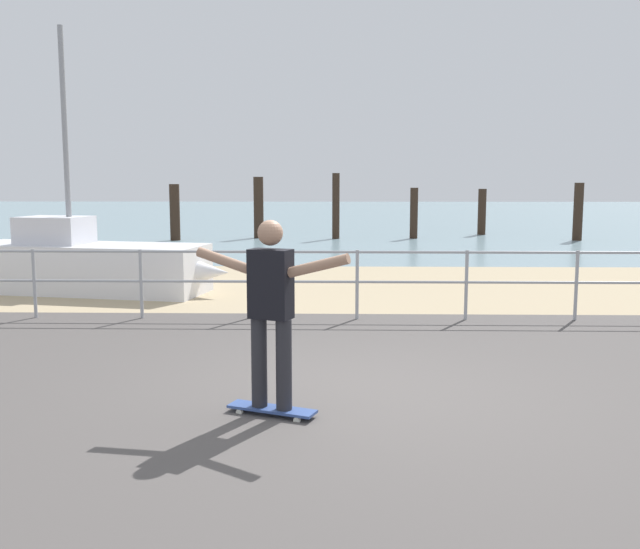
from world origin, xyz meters
TOP-DOWN VIEW (x-y plane):
  - ground_plane at (0.00, -1.00)m, footprint 24.00×10.00m
  - beach_strip at (0.00, 7.00)m, footprint 24.00×6.00m
  - sea_surface at (0.00, 35.00)m, footprint 72.00×50.00m
  - railing_fence at (-0.65, 3.60)m, footprint 11.28×0.05m
  - sailboat at (-4.60, 6.03)m, footprint 5.06×2.17m
  - skateboard at (-0.72, -0.74)m, footprint 0.82×0.48m
  - skateboarder at (-0.72, -0.74)m, footprint 1.38×0.61m
  - groyne_post_0 at (-5.66, 17.23)m, footprint 0.34×0.34m
  - groyne_post_1 at (-2.93, 18.31)m, footprint 0.35×0.35m
  - groyne_post_2 at (-0.19, 18.01)m, footprint 0.26×0.26m
  - groyne_post_3 at (2.54, 18.19)m, footprint 0.27×0.27m
  - groyne_post_4 at (5.28, 19.98)m, footprint 0.30×0.30m
  - groyne_post_5 at (8.01, 17.49)m, footprint 0.32×0.32m

SIDE VIEW (x-z plane):
  - ground_plane at x=0.00m, z-range -0.02..0.02m
  - beach_strip at x=0.00m, z-range -0.02..0.02m
  - sea_surface at x=0.00m, z-range -0.02..0.02m
  - skateboard at x=-0.72m, z-range 0.03..0.11m
  - sailboat at x=-4.60m, z-range -1.87..2.91m
  - railing_fence at x=-0.65m, z-range 0.17..1.22m
  - groyne_post_4 at x=5.28m, z-range 0.00..1.73m
  - groyne_post_3 at x=2.54m, z-range 0.00..1.79m
  - groyne_post_0 at x=-5.66m, z-range 0.00..1.92m
  - groyne_post_5 at x=8.01m, z-range 0.00..1.97m
  - skateboarder at x=-0.72m, z-range 0.19..1.84m
  - groyne_post_1 at x=-2.93m, z-range 0.00..2.17m
  - groyne_post_2 at x=-0.19m, z-range 0.00..2.30m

